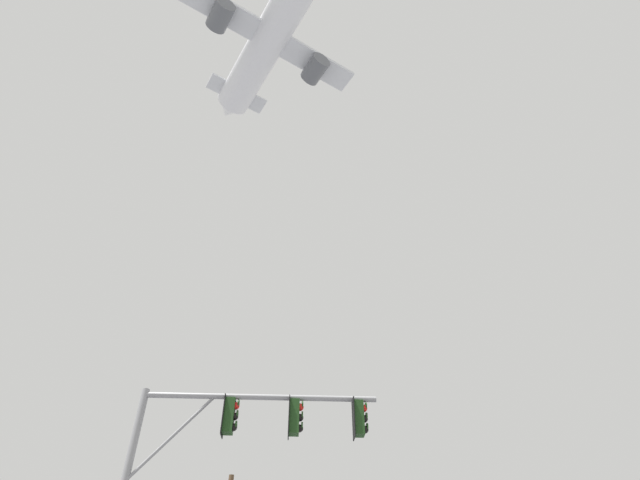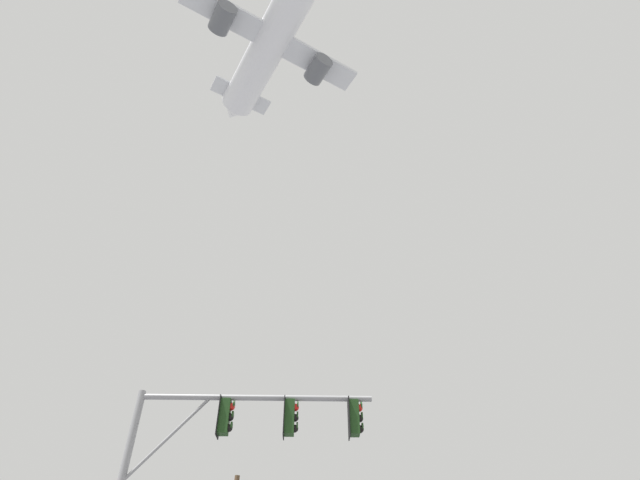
{
  "view_description": "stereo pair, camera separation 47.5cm",
  "coord_description": "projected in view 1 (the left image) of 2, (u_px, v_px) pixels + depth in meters",
  "views": [
    {
      "loc": [
        0.01,
        -6.01,
        1.23
      ],
      "look_at": [
        -1.7,
        11.65,
        15.92
      ],
      "focal_mm": 27.49,
      "sensor_mm": 36.0,
      "label": 1
    },
    {
      "loc": [
        0.49,
        -5.95,
        1.23
      ],
      "look_at": [
        -1.7,
        11.65,
        15.92
      ],
      "focal_mm": 27.49,
      "sensor_mm": 36.0,
      "label": 2
    }
  ],
  "objects": [
    {
      "name": "airplane",
      "position": [
        274.0,
        31.0,
        53.02
      ],
      "size": [
        18.91,
        22.94,
        7.23
      ],
      "color": "white"
    },
    {
      "name": "signal_pole_near",
      "position": [
        230.0,
        448.0,
        12.36
      ],
      "size": [
        6.28,
        1.16,
        6.54
      ],
      "color": "gray",
      "rests_on": "ground"
    }
  ]
}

